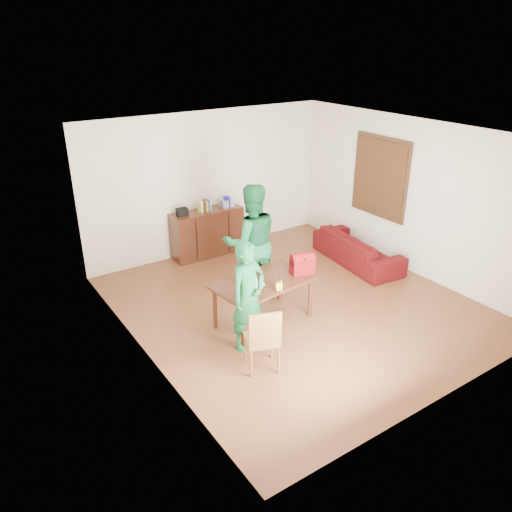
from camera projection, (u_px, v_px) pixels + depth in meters
room at (293, 225)px, 7.56m from camera, size 5.20×5.70×2.90m
table at (264, 286)px, 7.26m from camera, size 1.54×0.98×0.68m
chair at (262, 351)px, 6.37m from camera, size 0.52×0.51×0.90m
person_near at (248, 296)px, 6.62m from camera, size 0.64×0.49×1.56m
person_far at (251, 242)px, 7.86m from camera, size 1.10×0.97×1.90m
laptop at (252, 283)px, 7.09m from camera, size 0.31×0.22×0.21m
bananas at (279, 290)px, 6.93m from camera, size 0.15×0.10×0.05m
bottle at (280, 283)px, 6.98m from camera, size 0.06×0.06×0.16m
red_bag at (302, 265)px, 7.42m from camera, size 0.38×0.28×0.25m
sofa at (358, 249)px, 9.33m from camera, size 0.97×1.99×0.56m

